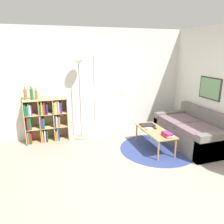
{
  "coord_description": "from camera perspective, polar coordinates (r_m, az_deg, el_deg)",
  "views": [
    {
      "loc": [
        -1.48,
        -2.71,
        2.09
      ],
      "look_at": [
        -0.12,
        1.4,
        0.85
      ],
      "focal_mm": 35.0,
      "sensor_mm": 36.0,
      "label": 1
    }
  ],
  "objects": [
    {
      "name": "bottle_left",
      "position": [
        5.19,
        -21.7,
        4.31
      ],
      "size": [
        0.07,
        0.07,
        0.29
      ],
      "color": "olive",
      "rests_on": "bookshelf"
    },
    {
      "name": "remote",
      "position": [
        4.9,
        11.04,
        -4.03
      ],
      "size": [
        0.06,
        0.16,
        0.02
      ],
      "color": "black",
      "rests_on": "coffee_table"
    },
    {
      "name": "wall_right",
      "position": [
        5.47,
        24.19,
        6.28
      ],
      "size": [
        0.08,
        5.55,
        2.6
      ],
      "color": "silver",
      "rests_on": "ground_plane"
    },
    {
      "name": "couch",
      "position": [
        5.32,
        20.41,
        -4.97
      ],
      "size": [
        0.94,
        1.72,
        0.79
      ],
      "color": "#66605B",
      "rests_on": "ground_plane"
    },
    {
      "name": "bottle_right",
      "position": [
        5.15,
        -19.15,
        4.29
      ],
      "size": [
        0.06,
        0.06,
        0.25
      ],
      "color": "olive",
      "rests_on": "bookshelf"
    },
    {
      "name": "coffee_table",
      "position": [
        4.8,
        11.1,
        -5.18
      ],
      "size": [
        0.46,
        1.09,
        0.43
      ],
      "color": "#AD7F51",
      "rests_on": "ground_plane"
    },
    {
      "name": "book_stack_on_table",
      "position": [
        4.49,
        14.16,
        -5.69
      ],
      "size": [
        0.15,
        0.24,
        0.08
      ],
      "color": "#B21E23",
      "rests_on": "coffee_table"
    },
    {
      "name": "laptop",
      "position": [
        5.05,
        9.21,
        -3.33
      ],
      "size": [
        0.33,
        0.25,
        0.02
      ],
      "color": "black",
      "rests_on": "coffee_table"
    },
    {
      "name": "ground_plane",
      "position": [
        3.73,
        9.0,
        -18.34
      ],
      "size": [
        14.0,
        14.0,
        0.0
      ],
      "primitive_type": "plane",
      "color": "gray"
    },
    {
      "name": "bottle_middle",
      "position": [
        5.15,
        -20.26,
        4.4
      ],
      "size": [
        0.07,
        0.07,
        0.3
      ],
      "color": "#236633",
      "rests_on": "bookshelf"
    },
    {
      "name": "floor_lamp",
      "position": [
        5.1,
        -8.55,
        8.65
      ],
      "size": [
        0.31,
        0.31,
        1.87
      ],
      "color": "gray",
      "rests_on": "ground_plane"
    },
    {
      "name": "bookshelf",
      "position": [
        5.31,
        -17.02,
        -1.95
      ],
      "size": [
        0.96,
        0.34,
        1.02
      ],
      "color": "tan",
      "rests_on": "ground_plane"
    },
    {
      "name": "rug",
      "position": [
        4.94,
        11.79,
        -9.35
      ],
      "size": [
        1.64,
        1.64,
        0.01
      ],
      "color": "navy",
      "rests_on": "ground_plane"
    },
    {
      "name": "wall_back",
      "position": [
        5.55,
        -2.54,
        7.66
      ],
      "size": [
        7.32,
        0.11,
        2.6
      ],
      "color": "silver",
      "rests_on": "ground_plane"
    },
    {
      "name": "bowl",
      "position": [
        4.76,
        9.52,
        -4.39
      ],
      "size": [
        0.1,
        0.1,
        0.05
      ],
      "color": "silver",
      "rests_on": "coffee_table"
    }
  ]
}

